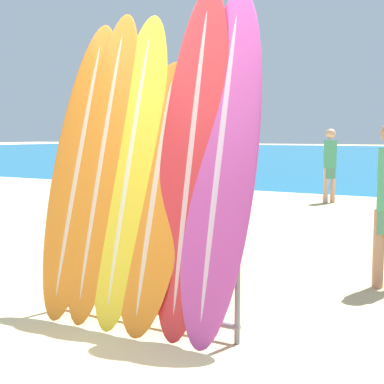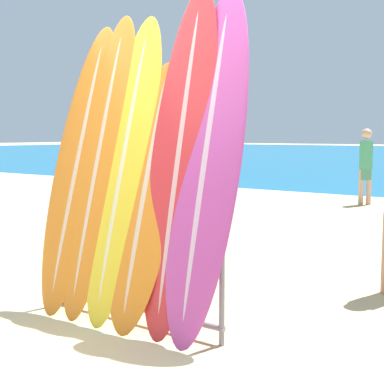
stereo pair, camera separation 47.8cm
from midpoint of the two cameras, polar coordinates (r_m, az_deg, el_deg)
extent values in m
plane|color=tan|center=(3.69, -8.53, -17.66)|extent=(160.00, 160.00, 0.00)
cylinder|color=slate|center=(4.75, -10.79, -6.25)|extent=(0.04, 0.04, 0.95)
cylinder|color=slate|center=(3.79, 6.88, -9.35)|extent=(0.04, 0.04, 0.95)
cylinder|color=slate|center=(4.14, -3.02, -1.63)|extent=(1.66, 0.04, 0.04)
cylinder|color=slate|center=(4.32, -2.96, -12.27)|extent=(1.66, 0.04, 0.04)
ellipsoid|color=orange|center=(4.57, -9.05, 2.73)|extent=(0.57, 0.79, 2.43)
ellipsoid|color=beige|center=(4.57, -9.05, 2.73)|extent=(0.10, 0.77, 2.34)
ellipsoid|color=orange|center=(4.41, -6.80, 3.07)|extent=(0.53, 0.77, 2.50)
ellipsoid|color=beige|center=(4.41, -6.80, 3.07)|extent=(0.10, 0.75, 2.40)
ellipsoid|color=yellow|center=(4.23, -4.04, 2.69)|extent=(0.53, 0.76, 2.46)
ellipsoid|color=beige|center=(4.23, -4.04, 2.69)|extent=(0.10, 0.74, 2.36)
ellipsoid|color=orange|center=(4.05, -1.59, -0.32)|extent=(0.57, 0.65, 2.06)
ellipsoid|color=beige|center=(4.05, -1.59, -0.32)|extent=(0.10, 0.63, 1.98)
ellipsoid|color=red|center=(3.91, 2.22, 3.48)|extent=(0.54, 0.65, 2.60)
ellipsoid|color=#D19A9C|center=(3.91, 2.22, 3.48)|extent=(0.10, 0.63, 2.50)
ellipsoid|color=#B23D8E|center=(3.79, 5.21, 2.98)|extent=(0.56, 0.72, 2.55)
ellipsoid|color=#CAA1BE|center=(3.79, 5.21, 2.98)|extent=(0.10, 0.70, 2.45)
cylinder|color=tan|center=(11.91, 18.70, 0.51)|extent=(0.11, 0.11, 0.76)
cylinder|color=tan|center=(11.97, 19.44, 0.51)|extent=(0.11, 0.11, 0.76)
cube|color=#478466|center=(11.92, 19.12, 1.79)|extent=(0.25, 0.24, 0.23)
cube|color=#42996B|center=(11.90, 19.19, 3.78)|extent=(0.28, 0.26, 0.60)
sphere|color=tan|center=(11.89, 19.26, 5.90)|extent=(0.22, 0.22, 0.22)
camera|label=1|loc=(0.24, -87.14, 0.31)|focal=50.00mm
camera|label=2|loc=(0.24, 92.86, -0.31)|focal=50.00mm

